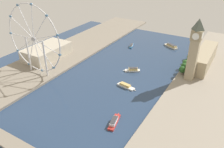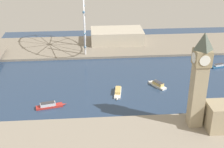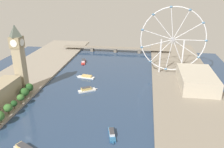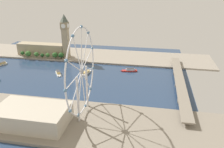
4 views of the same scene
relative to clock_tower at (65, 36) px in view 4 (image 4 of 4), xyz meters
The scene contains 12 objects.
ground_plane 106.51m from the clock_tower, 15.01° to the left, with size 408.34×408.34×0.00m, color navy.
riverbank_left 58.79m from the clock_tower, 137.63° to the left, with size 90.00×520.00×3.00m, color gray.
riverbank_right 217.62m from the clock_tower, ahead, with size 90.00×520.00×3.00m, color gray.
clock_tower is the anchor object (origin of this frame).
parliament_block 66.09m from the clock_tower, 97.43° to the right, with size 22.00×98.06×23.82m, color tan.
tree_row_embankment 55.39m from the clock_tower, 71.49° to the right, with size 13.83×91.99×13.23m.
ferris_wheel 216.10m from the clock_tower, 26.17° to the left, with size 98.09×3.20×100.92m.
riverside_hall 231.96m from the clock_tower, 11.99° to the left, with size 45.15×77.09×19.26m, color #BCB29E.
river_bridge 234.29m from the clock_tower, 66.49° to the left, with size 220.34×13.90×9.49m.
tour_boat_1 146.10m from the clock_tower, 71.34° to the left, with size 11.85×30.73×5.59m.
tour_boat_3 101.98m from the clock_tower, 42.09° to the left, with size 30.46×10.45×4.62m.
tour_boat_4 93.68m from the clock_tower, 10.89° to the left, with size 25.10×17.85×5.86m.
Camera 4 is at (323.08, 146.33, 146.77)m, focal length 36.87 mm.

